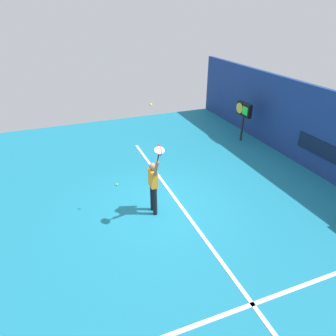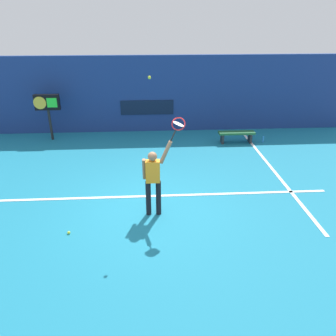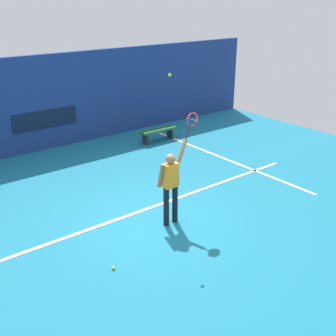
{
  "view_description": "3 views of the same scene",
  "coord_description": "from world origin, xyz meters",
  "px_view_note": "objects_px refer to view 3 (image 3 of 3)",
  "views": [
    {
      "loc": [
        7.43,
        -2.66,
        5.61
      ],
      "look_at": [
        -0.23,
        0.3,
        1.25
      ],
      "focal_mm": 32.44,
      "sensor_mm": 36.0,
      "label": 1
    },
    {
      "loc": [
        0.04,
        -7.4,
        4.6
      ],
      "look_at": [
        0.49,
        0.04,
        1.11
      ],
      "focal_mm": 35.43,
      "sensor_mm": 36.0,
      "label": 2
    },
    {
      "loc": [
        -5.25,
        -7.02,
        4.88
      ],
      "look_at": [
        0.18,
        -0.11,
        1.29
      ],
      "focal_mm": 45.67,
      "sensor_mm": 36.0,
      "label": 3
    }
  ],
  "objects_px": {
    "tennis_ball": "(170,75)",
    "court_bench": "(158,132)",
    "tennis_racket": "(192,121)",
    "water_bottle": "(182,132)",
    "spare_ball": "(113,268)",
    "tennis_player": "(171,183)"
  },
  "relations": [
    {
      "from": "court_bench",
      "to": "spare_ball",
      "type": "bearing_deg",
      "value": -133.36
    },
    {
      "from": "tennis_racket",
      "to": "court_bench",
      "type": "height_order",
      "value": "tennis_racket"
    },
    {
      "from": "tennis_ball",
      "to": "tennis_racket",
      "type": "bearing_deg",
      "value": -0.22
    },
    {
      "from": "court_bench",
      "to": "tennis_racket",
      "type": "bearing_deg",
      "value": -119.3
    },
    {
      "from": "tennis_player",
      "to": "tennis_racket",
      "type": "bearing_deg",
      "value": -0.42
    },
    {
      "from": "water_bottle",
      "to": "court_bench",
      "type": "bearing_deg",
      "value": 180.0
    },
    {
      "from": "spare_ball",
      "to": "tennis_ball",
      "type": "bearing_deg",
      "value": 20.41
    },
    {
      "from": "tennis_ball",
      "to": "water_bottle",
      "type": "bearing_deg",
      "value": 47.76
    },
    {
      "from": "spare_ball",
      "to": "court_bench",
      "type": "bearing_deg",
      "value": 46.64
    },
    {
      "from": "tennis_racket",
      "to": "tennis_ball",
      "type": "relative_size",
      "value": 9.15
    },
    {
      "from": "tennis_player",
      "to": "water_bottle",
      "type": "height_order",
      "value": "tennis_player"
    },
    {
      "from": "tennis_ball",
      "to": "water_bottle",
      "type": "distance_m",
      "value": 7.36
    },
    {
      "from": "tennis_ball",
      "to": "court_bench",
      "type": "bearing_deg",
      "value": 55.52
    },
    {
      "from": "tennis_racket",
      "to": "water_bottle",
      "type": "height_order",
      "value": "tennis_racket"
    },
    {
      "from": "tennis_ball",
      "to": "spare_ball",
      "type": "height_order",
      "value": "tennis_ball"
    },
    {
      "from": "water_bottle",
      "to": "spare_ball",
      "type": "bearing_deg",
      "value": -138.67
    },
    {
      "from": "tennis_ball",
      "to": "court_bench",
      "type": "xyz_separation_m",
      "value": [
        3.36,
        4.89,
        -3.04
      ]
    },
    {
      "from": "water_bottle",
      "to": "spare_ball",
      "type": "xyz_separation_m",
      "value": [
        -6.38,
        -5.61,
        -0.09
      ]
    },
    {
      "from": "tennis_racket",
      "to": "spare_ball",
      "type": "xyz_separation_m",
      "value": [
        -2.55,
        -0.72,
        -2.29
      ]
    },
    {
      "from": "tennis_racket",
      "to": "tennis_ball",
      "type": "bearing_deg",
      "value": 179.78
    },
    {
      "from": "court_bench",
      "to": "water_bottle",
      "type": "xyz_separation_m",
      "value": [
        1.08,
        0.0,
        -0.22
      ]
    },
    {
      "from": "tennis_racket",
      "to": "court_bench",
      "type": "bearing_deg",
      "value": 60.7
    }
  ]
}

